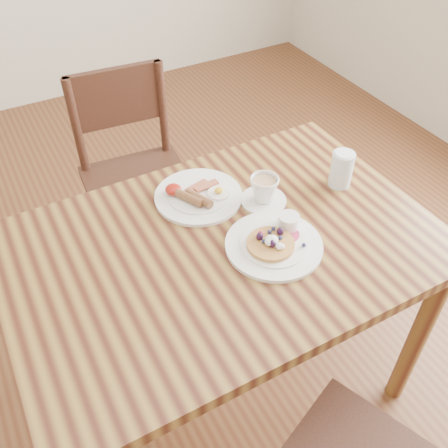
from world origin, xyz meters
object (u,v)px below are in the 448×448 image
object	(u,v)px
pancake_plate	(275,242)
teacup_saucer	(264,191)
dining_table	(224,266)
water_glass	(341,169)
chair_far	(135,170)
breakfast_plate	(197,195)

from	to	relation	value
pancake_plate	teacup_saucer	world-z (taller)	teacup_saucer
dining_table	pancake_plate	distance (m)	0.18
dining_table	water_glass	bearing A→B (deg)	6.91
pancake_plate	chair_far	bearing A→B (deg)	97.54
water_glass	dining_table	bearing A→B (deg)	-173.09
dining_table	water_glass	world-z (taller)	water_glass
chair_far	pancake_plate	bearing A→B (deg)	102.47
breakfast_plate	teacup_saucer	size ratio (longest dim) A/B	1.93
breakfast_plate	water_glass	distance (m)	0.45
chair_far	water_glass	size ratio (longest dim) A/B	7.54
breakfast_plate	water_glass	xyz separation A→B (m)	(0.42, -0.15, 0.05)
water_glass	teacup_saucer	bearing A→B (deg)	170.31
pancake_plate	teacup_saucer	distance (m)	0.19
pancake_plate	breakfast_plate	xyz separation A→B (m)	(-0.10, 0.29, -0.00)
breakfast_plate	water_glass	bearing A→B (deg)	-19.90
teacup_saucer	breakfast_plate	bearing A→B (deg)	146.98
dining_table	teacup_saucer	xyz separation A→B (m)	(0.19, 0.10, 0.14)
dining_table	pancake_plate	size ratio (longest dim) A/B	4.44
pancake_plate	teacup_saucer	bearing A→B (deg)	67.45
pancake_plate	water_glass	world-z (taller)	water_glass
chair_far	breakfast_plate	xyz separation A→B (m)	(0.02, -0.57, 0.27)
dining_table	water_glass	xyz separation A→B (m)	(0.45, 0.05, 0.16)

